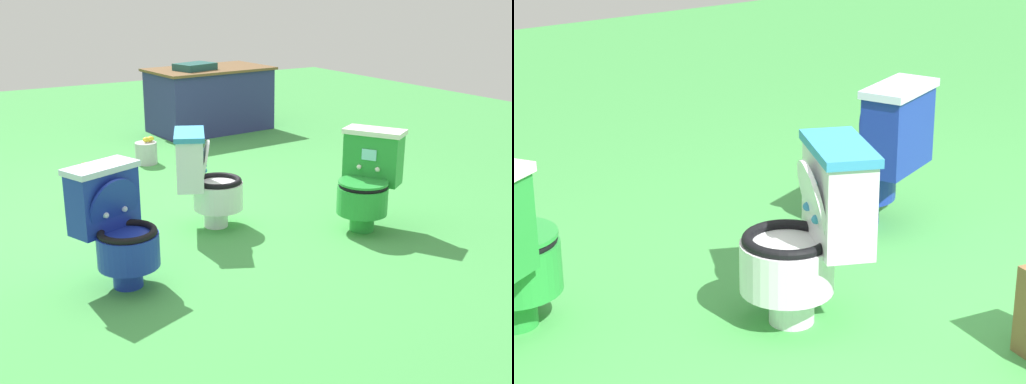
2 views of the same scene
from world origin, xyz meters
TOP-DOWN VIEW (x-y plane):
  - ground at (0.00, 0.00)m, footprint 14.00×14.00m
  - toilet_blue at (-0.39, -1.09)m, footprint 0.55×0.60m
  - toilet_white at (0.50, -0.51)m, footprint 0.62×0.58m
  - toilet_green at (1.51, -1.14)m, footprint 0.63×0.59m
  - vendor_table at (2.06, 2.45)m, footprint 1.52×0.97m
  - small_crate at (-0.04, 0.32)m, footprint 0.30×0.37m
  - lemon_bucket at (0.78, 1.38)m, footprint 0.22×0.22m

SIDE VIEW (x-z plane):
  - ground at x=0.00m, z-range 0.00..0.00m
  - lemon_bucket at x=0.78m, z-range -0.02..0.26m
  - small_crate at x=-0.04m, z-range 0.00..0.34m
  - toilet_green at x=1.51m, z-range 0.01..0.73m
  - toilet_blue at x=-0.39m, z-range 0.01..0.74m
  - toilet_white at x=0.50m, z-range 0.01..0.74m
  - vendor_table at x=2.06m, z-range -0.03..0.82m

